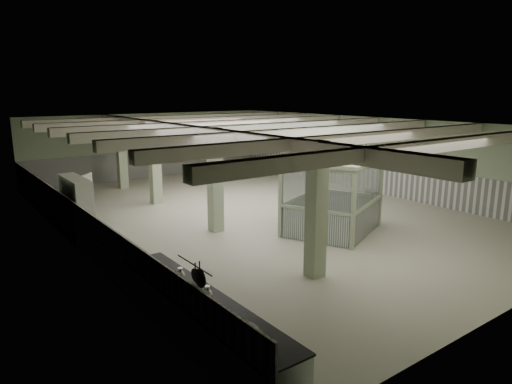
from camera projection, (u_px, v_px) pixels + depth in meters
floor at (256, 214)px, 18.28m from camera, size 20.00×20.00×0.00m
ceiling at (256, 123)px, 17.50m from camera, size 14.00×20.00×0.02m
wall_back at (152, 146)px, 25.77m from camera, size 14.00×0.02×3.60m
wall_left at (71, 192)px, 13.85m from camera, size 0.02×20.00×3.60m
wall_right at (374, 155)px, 21.93m from camera, size 0.02×20.00×3.60m
wainscot_left at (75, 225)px, 14.09m from camera, size 0.05×19.90×1.50m
wainscot_right at (372, 176)px, 22.15m from camera, size 0.05×19.90×1.50m
wainscot_back at (153, 164)px, 25.97m from camera, size 13.90×0.05×1.50m
girder at (200, 132)px, 16.11m from camera, size 0.45×19.90×0.40m
beam_a at (430, 146)px, 11.64m from camera, size 13.90×0.35×0.32m
beam_b at (356, 138)px, 13.61m from camera, size 13.90×0.35×0.32m
beam_c at (300, 132)px, 15.57m from camera, size 13.90×0.35×0.32m
beam_d at (256, 128)px, 17.54m from camera, size 13.90×0.35×0.32m
beam_e at (222, 124)px, 19.51m from camera, size 13.90×0.35×0.32m
beam_f at (194, 121)px, 21.48m from camera, size 13.90×0.35×0.32m
beam_g at (170, 119)px, 23.45m from camera, size 13.90×0.35×0.32m
column_a at (316, 210)px, 11.72m from camera, size 0.42×0.42×3.60m
column_b at (215, 180)px, 15.66m from camera, size 0.42×0.42×3.60m
column_c at (155, 163)px, 19.60m from camera, size 0.42×0.42×3.60m
column_d at (121, 153)px, 22.75m from camera, size 0.42×0.42×3.60m
hook_rail at (194, 265)px, 7.90m from camera, size 0.02×1.20×0.02m
pendant_front at (366, 149)px, 13.97m from camera, size 0.44×0.44×0.22m
pendant_mid at (259, 136)px, 18.30m from camera, size 0.44×0.44×0.22m
pendant_back at (198, 128)px, 22.24m from camera, size 0.44×0.44×0.22m
prep_counter at (199, 318)px, 8.89m from camera, size 0.96×5.54×0.91m
pitcher_near at (180, 275)px, 9.53m from camera, size 0.26×0.28×0.29m
pitcher_far at (207, 293)px, 8.66m from camera, size 0.20×0.23×0.29m
veg_colander at (246, 327)px, 7.50m from camera, size 0.58×0.58×0.20m
orange_bowl at (245, 334)px, 7.40m from camera, size 0.30×0.30×0.09m
skillet_near at (200, 278)px, 7.89m from camera, size 0.05×0.34×0.34m
skillet_far at (195, 275)px, 8.02m from camera, size 0.03×0.25×0.25m
walkin_cooler at (78, 210)px, 14.95m from camera, size 0.98×2.14×1.96m
guard_booth at (333, 182)px, 15.60m from camera, size 4.06×3.80×2.60m
filing_cabinet at (372, 207)px, 16.88m from camera, size 0.54×0.65×1.22m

